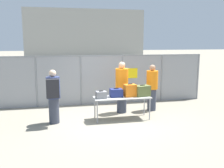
# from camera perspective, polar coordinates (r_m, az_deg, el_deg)

# --- Properties ---
(ground_plane) EXTENTS (120.00, 120.00, 0.00)m
(ground_plane) POSITION_cam_1_polar(r_m,az_deg,el_deg) (8.04, 0.38, -8.21)
(ground_plane) COLOR gray
(fence_section) EXTENTS (8.42, 0.07, 1.94)m
(fence_section) POSITION_cam_1_polar(r_m,az_deg,el_deg) (9.86, -2.23, 1.25)
(fence_section) COLOR gray
(fence_section) RESTS_ON ground_plane
(inspection_table) EXTENTS (1.81, 0.65, 0.72)m
(inspection_table) POSITION_cam_1_polar(r_m,az_deg,el_deg) (7.98, 2.32, -3.40)
(inspection_table) COLOR #B2B2AD
(inspection_table) RESTS_ON ground_plane
(suitcase_grey) EXTENTS (0.34, 0.28, 0.24)m
(suitcase_grey) POSITION_cam_1_polar(r_m,az_deg,el_deg) (7.77, -2.51, -2.49)
(suitcase_grey) COLOR slate
(suitcase_grey) RESTS_ON inspection_table
(suitcase_navy) EXTENTS (0.39, 0.31, 0.28)m
(suitcase_navy) POSITION_cam_1_polar(r_m,az_deg,el_deg) (7.97, 0.95, -2.03)
(suitcase_navy) COLOR navy
(suitcase_navy) RESTS_ON inspection_table
(suitcase_orange) EXTENTS (0.40, 0.30, 0.42)m
(suitcase_orange) POSITION_cam_1_polar(r_m,az_deg,el_deg) (8.01, 4.15, -1.48)
(suitcase_orange) COLOR orange
(suitcase_orange) RESTS_ON inspection_table
(suitcase_olive) EXTENTS (0.51, 0.40, 0.37)m
(suitcase_olive) POSITION_cam_1_polar(r_m,az_deg,el_deg) (8.14, 6.95, -1.54)
(suitcase_olive) COLOR #566033
(suitcase_olive) RESTS_ON inspection_table
(traveler_hooded) EXTENTS (0.41, 0.63, 1.64)m
(traveler_hooded) POSITION_cam_1_polar(r_m,az_deg,el_deg) (7.66, -13.26, -2.37)
(traveler_hooded) COLOR #383D4C
(traveler_hooded) RESTS_ON ground_plane
(security_worker_near) EXTENTS (0.44, 0.44, 1.78)m
(security_worker_near) POSITION_cam_1_polar(r_m,az_deg,el_deg) (8.67, 2.25, -0.60)
(security_worker_near) COLOR #383D4C
(security_worker_near) RESTS_ON ground_plane
(security_worker_far) EXTENTS (0.41, 0.41, 1.66)m
(security_worker_far) POSITION_cam_1_polar(r_m,az_deg,el_deg) (9.06, 9.13, -0.68)
(security_worker_far) COLOR #383D4C
(security_worker_far) RESTS_ON ground_plane
(utility_trailer) EXTENTS (4.18, 2.31, 0.70)m
(utility_trailer) POSITION_cam_1_polar(r_m,az_deg,el_deg) (12.73, 2.27, 0.42)
(utility_trailer) COLOR #4C6B47
(utility_trailer) RESTS_ON ground_plane
(distant_hangar) EXTENTS (15.84, 9.78, 6.65)m
(distant_hangar) POSITION_cam_1_polar(r_m,az_deg,el_deg) (38.39, -6.72, 10.98)
(distant_hangar) COLOR #999993
(distant_hangar) RESTS_ON ground_plane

